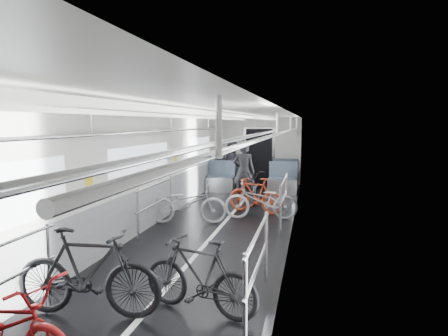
% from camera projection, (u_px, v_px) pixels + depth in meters
% --- Properties ---
extents(car_shell, '(3.02, 14.01, 2.41)m').
position_uv_depth(car_shell, '(231.00, 169.00, 9.51)').
color(car_shell, black).
rests_on(car_shell, ground).
extents(bike_left_near, '(1.84, 0.99, 0.92)m').
position_uv_depth(bike_left_near, '(3.00, 323.00, 3.53)').
color(bike_left_near, '#B01517').
rests_on(bike_left_near, floor).
extents(bike_left_mid, '(1.77, 0.64, 1.04)m').
position_uv_depth(bike_left_mid, '(88.00, 272.00, 4.55)').
color(bike_left_mid, black).
rests_on(bike_left_mid, floor).
extents(bike_left_far, '(1.82, 0.94, 0.91)m').
position_uv_depth(bike_left_far, '(187.00, 203.00, 8.81)').
color(bike_left_far, '#99999D').
rests_on(bike_left_far, floor).
extents(bike_right_near, '(1.57, 0.81, 0.91)m').
position_uv_depth(bike_right_near, '(199.00, 276.00, 4.63)').
color(bike_right_near, black).
rests_on(bike_right_near, floor).
extents(bike_right_mid, '(1.74, 0.79, 0.88)m').
position_uv_depth(bike_right_mid, '(261.00, 200.00, 9.19)').
color(bike_right_mid, '#B6B7BC').
rests_on(bike_right_mid, floor).
extents(bike_right_far, '(1.53, 0.89, 0.89)m').
position_uv_depth(bike_right_far, '(255.00, 195.00, 9.81)').
color(bike_right_far, '#AA3114').
rests_on(bike_right_far, floor).
extents(bike_aisle, '(1.14, 1.89, 0.94)m').
position_uv_depth(bike_aisle, '(250.00, 186.00, 11.16)').
color(bike_aisle, black).
rests_on(bike_aisle, floor).
extents(person_standing, '(0.63, 0.42, 1.70)m').
position_uv_depth(person_standing, '(244.00, 172.00, 11.26)').
color(person_standing, black).
rests_on(person_standing, floor).
extents(person_seated, '(0.94, 0.84, 1.62)m').
position_uv_depth(person_seated, '(231.00, 164.00, 13.61)').
color(person_seated, '#2E2A32').
rests_on(person_seated, floor).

